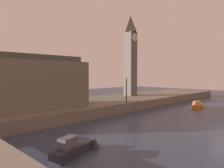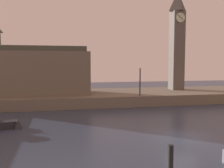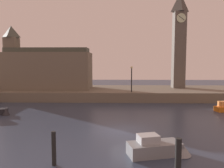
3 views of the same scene
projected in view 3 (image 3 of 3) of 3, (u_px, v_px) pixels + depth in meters
ground_plane at (125, 130)px, 21.19m from camera, size 120.00×120.00×0.00m
far_embankment at (121, 93)px, 41.02m from camera, size 70.00×12.00×1.50m
clock_tower at (179, 39)px, 41.50m from camera, size 2.28×2.33×16.79m
parliament_hall at (46, 68)px, 40.58m from camera, size 14.76×6.62×10.83m
streetlamp at (132, 76)px, 35.88m from camera, size 0.36×0.36×3.99m
mooring_post_left at (54, 148)px, 13.88m from camera, size 0.27×0.27×2.06m
mooring_post_right at (178, 157)px, 12.59m from camera, size 0.34×0.34×2.08m
boat_cruiser_grey at (160, 148)px, 15.46m from camera, size 4.44×2.32×1.37m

